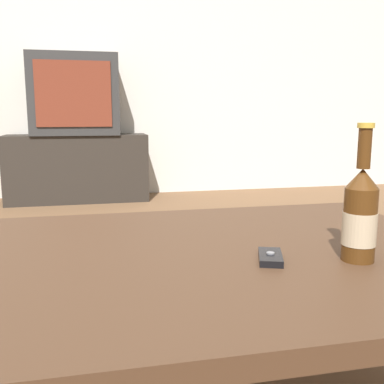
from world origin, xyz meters
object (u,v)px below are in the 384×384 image
beer_bottle (360,215)px  cell_phone (270,257)px  tv_stand (78,168)px  television (75,95)px

beer_bottle → cell_phone: bearing=168.1°
tv_stand → television: 0.57m
tv_stand → cell_phone: 2.90m
television → beer_bottle: (0.64, -2.89, -0.34)m
beer_bottle → cell_phone: (-0.17, 0.04, -0.09)m
tv_stand → cell_phone: (0.47, -2.86, 0.14)m
cell_phone → beer_bottle: bearing=7.1°
beer_bottle → tv_stand: bearing=102.5°
tv_stand → television: bearing=-90.0°
tv_stand → beer_bottle: 2.97m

